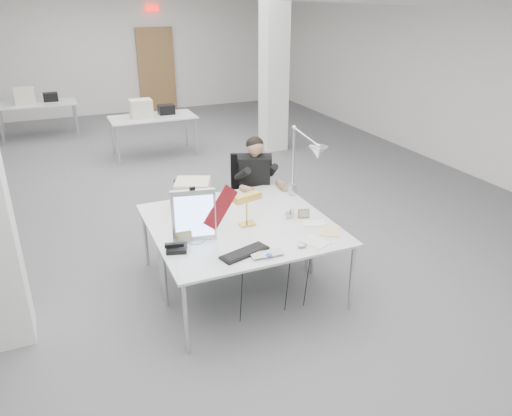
% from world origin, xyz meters
% --- Properties ---
extents(room_shell, '(10.04, 14.04, 3.24)m').
position_xyz_m(room_shell, '(0.04, 0.13, 1.69)').
color(room_shell, '#535356').
rests_on(room_shell, ground).
extents(desk_main, '(1.80, 0.90, 0.02)m').
position_xyz_m(desk_main, '(0.00, -2.50, 0.74)').
color(desk_main, silver).
rests_on(desk_main, room_shell).
extents(desk_second, '(1.80, 0.90, 0.02)m').
position_xyz_m(desk_second, '(0.00, -1.60, 0.74)').
color(desk_second, silver).
rests_on(desk_second, room_shell).
extents(bg_desk_a, '(1.60, 0.80, 0.02)m').
position_xyz_m(bg_desk_a, '(0.20, 3.00, 0.74)').
color(bg_desk_a, silver).
rests_on(bg_desk_a, room_shell).
extents(bg_desk_b, '(1.60, 0.80, 0.02)m').
position_xyz_m(bg_desk_b, '(-1.80, 5.20, 0.74)').
color(bg_desk_b, silver).
rests_on(bg_desk_b, room_shell).
extents(office_chair, '(0.73, 0.73, 1.14)m').
position_xyz_m(office_chair, '(0.61, -0.98, 0.57)').
color(office_chair, black).
rests_on(office_chair, room_shell).
extents(seated_person, '(0.67, 0.73, 0.89)m').
position_xyz_m(seated_person, '(0.61, -1.03, 0.90)').
color(seated_person, black).
rests_on(seated_person, office_chair).
extents(monitor, '(0.42, 0.13, 0.52)m').
position_xyz_m(monitor, '(-0.54, -2.23, 1.01)').
color(monitor, '#BABABF').
rests_on(monitor, desk_main).
extents(pennant, '(0.40, 0.12, 0.44)m').
position_xyz_m(pennant, '(-0.28, -2.27, 1.07)').
color(pennant, maroon).
rests_on(pennant, monitor).
extents(keyboard, '(0.50, 0.29, 0.02)m').
position_xyz_m(keyboard, '(-0.21, -2.68, 0.77)').
color(keyboard, black).
rests_on(keyboard, desk_main).
extents(laptop, '(0.31, 0.21, 0.02)m').
position_xyz_m(laptop, '(-0.03, -2.83, 0.77)').
color(laptop, silver).
rests_on(laptop, desk_main).
extents(mouse, '(0.10, 0.07, 0.04)m').
position_xyz_m(mouse, '(0.34, -2.77, 0.77)').
color(mouse, '#AAABAF').
rests_on(mouse, desk_main).
extents(bankers_lamp, '(0.32, 0.19, 0.34)m').
position_xyz_m(bankers_lamp, '(0.05, -2.11, 0.93)').
color(bankers_lamp, gold).
rests_on(bankers_lamp, desk_main).
extents(desk_phone, '(0.23, 0.21, 0.05)m').
position_xyz_m(desk_phone, '(-0.76, -2.37, 0.78)').
color(desk_phone, black).
rests_on(desk_phone, desk_main).
extents(picture_frame_left, '(0.15, 0.04, 0.12)m').
position_xyz_m(picture_frame_left, '(-0.65, -2.25, 0.82)').
color(picture_frame_left, '#A48B47').
rests_on(picture_frame_left, desk_main).
extents(picture_frame_right, '(0.13, 0.06, 0.10)m').
position_xyz_m(picture_frame_right, '(0.66, -2.19, 0.80)').
color(picture_frame_right, '#986941').
rests_on(picture_frame_right, desk_main).
extents(desk_clock, '(0.11, 0.07, 0.11)m').
position_xyz_m(desk_clock, '(0.53, -2.13, 0.81)').
color(desk_clock, '#BBBCC1').
rests_on(desk_clock, desk_main).
extents(paper_stack_a, '(0.27, 0.32, 0.01)m').
position_xyz_m(paper_stack_a, '(0.50, -2.72, 0.76)').
color(paper_stack_a, silver).
rests_on(paper_stack_a, desk_main).
extents(paper_stack_b, '(0.30, 0.32, 0.01)m').
position_xyz_m(paper_stack_b, '(0.75, -2.58, 0.76)').
color(paper_stack_b, '#D3B67E').
rests_on(paper_stack_b, desk_main).
extents(paper_stack_c, '(0.27, 0.23, 0.01)m').
position_xyz_m(paper_stack_c, '(0.70, -2.36, 0.76)').
color(paper_stack_c, silver).
rests_on(paper_stack_c, desk_main).
extents(beige_monitor, '(0.47, 0.46, 0.34)m').
position_xyz_m(beige_monitor, '(-0.35, -1.54, 0.93)').
color(beige_monitor, beige).
rests_on(beige_monitor, desk_second).
extents(architect_lamp, '(0.43, 0.77, 0.94)m').
position_xyz_m(architect_lamp, '(0.85, -1.81, 1.23)').
color(architect_lamp, silver).
rests_on(architect_lamp, desk_second).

